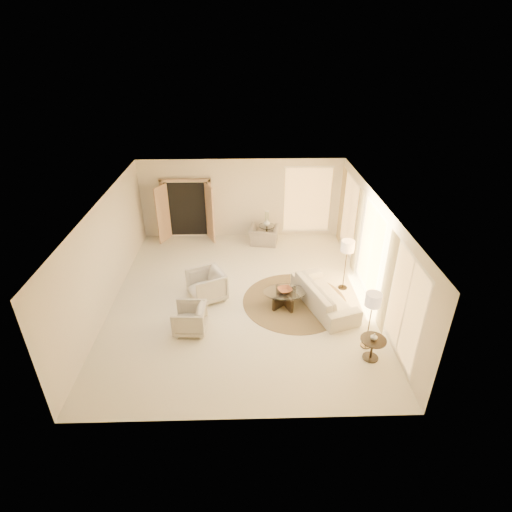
{
  "coord_description": "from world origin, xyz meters",
  "views": [
    {
      "loc": [
        0.13,
        -9.13,
        6.35
      ],
      "look_at": [
        0.4,
        0.4,
        1.1
      ],
      "focal_mm": 28.0,
      "sensor_mm": 36.0,
      "label": 1
    }
  ],
  "objects_px": {
    "coffee_table": "(284,296)",
    "side_vase": "(267,223)",
    "sofa": "(324,295)",
    "end_table": "(372,345)",
    "armchair_left": "(207,284)",
    "floor_lamp_near": "(347,248)",
    "side_table": "(267,232)",
    "end_vase": "(374,337)",
    "floor_lamp_far": "(373,302)",
    "armchair_right": "(190,318)",
    "accent_chair": "(264,233)",
    "bowl": "(285,290)"
  },
  "relations": [
    {
      "from": "armchair_right",
      "to": "end_vase",
      "type": "distance_m",
      "value": 4.3
    },
    {
      "from": "armchair_right",
      "to": "end_table",
      "type": "height_order",
      "value": "armchair_right"
    },
    {
      "from": "sofa",
      "to": "bowl",
      "type": "relative_size",
      "value": 6.15
    },
    {
      "from": "armchair_left",
      "to": "coffee_table",
      "type": "relative_size",
      "value": 0.67
    },
    {
      "from": "armchair_left",
      "to": "bowl",
      "type": "relative_size",
      "value": 2.47
    },
    {
      "from": "armchair_right",
      "to": "end_table",
      "type": "distance_m",
      "value": 4.3
    },
    {
      "from": "bowl",
      "to": "side_vase",
      "type": "xyz_separation_m",
      "value": [
        -0.28,
        3.75,
        0.28
      ]
    },
    {
      "from": "side_table",
      "to": "bowl",
      "type": "bearing_deg",
      "value": -85.67
    },
    {
      "from": "coffee_table",
      "to": "floor_lamp_near",
      "type": "distance_m",
      "value": 2.17
    },
    {
      "from": "sofa",
      "to": "armchair_left",
      "type": "relative_size",
      "value": 2.49
    },
    {
      "from": "accent_chair",
      "to": "side_vase",
      "type": "relative_size",
      "value": 3.94
    },
    {
      "from": "accent_chair",
      "to": "floor_lamp_far",
      "type": "relative_size",
      "value": 0.65
    },
    {
      "from": "armchair_left",
      "to": "armchair_right",
      "type": "bearing_deg",
      "value": -38.44
    },
    {
      "from": "armchair_left",
      "to": "armchair_right",
      "type": "relative_size",
      "value": 1.18
    },
    {
      "from": "armchair_right",
      "to": "bowl",
      "type": "height_order",
      "value": "armchair_right"
    },
    {
      "from": "end_table",
      "to": "floor_lamp_near",
      "type": "distance_m",
      "value": 3.01
    },
    {
      "from": "armchair_left",
      "to": "armchair_right",
      "type": "xyz_separation_m",
      "value": [
        -0.3,
        -1.38,
        -0.07
      ]
    },
    {
      "from": "armchair_left",
      "to": "floor_lamp_near",
      "type": "xyz_separation_m",
      "value": [
        3.85,
        0.4,
        0.83
      ]
    },
    {
      "from": "sofa",
      "to": "side_table",
      "type": "bearing_deg",
      "value": 0.38
    },
    {
      "from": "floor_lamp_near",
      "to": "floor_lamp_far",
      "type": "bearing_deg",
      "value": -90.0
    },
    {
      "from": "armchair_left",
      "to": "end_vase",
      "type": "bearing_deg",
      "value": 31.49
    },
    {
      "from": "side_table",
      "to": "end_vase",
      "type": "xyz_separation_m",
      "value": [
        2.04,
        -5.84,
        0.23
      ]
    },
    {
      "from": "armchair_left",
      "to": "floor_lamp_far",
      "type": "xyz_separation_m",
      "value": [
        3.85,
        -2.06,
        0.79
      ]
    },
    {
      "from": "coffee_table",
      "to": "bowl",
      "type": "xyz_separation_m",
      "value": [
        -0.0,
        0.0,
        0.2
      ]
    },
    {
      "from": "accent_chair",
      "to": "side_table",
      "type": "bearing_deg",
      "value": -129.08
    },
    {
      "from": "coffee_table",
      "to": "bowl",
      "type": "relative_size",
      "value": 3.71
    },
    {
      "from": "end_table",
      "to": "floor_lamp_near",
      "type": "bearing_deg",
      "value": 90.0
    },
    {
      "from": "armchair_left",
      "to": "coffee_table",
      "type": "height_order",
      "value": "armchair_left"
    },
    {
      "from": "armchair_left",
      "to": "bowl",
      "type": "distance_m",
      "value": 2.13
    },
    {
      "from": "armchair_right",
      "to": "coffee_table",
      "type": "height_order",
      "value": "armchair_right"
    },
    {
      "from": "armchair_left",
      "to": "side_vase",
      "type": "height_order",
      "value": "armchair_left"
    },
    {
      "from": "side_table",
      "to": "side_vase",
      "type": "bearing_deg",
      "value": -104.04
    },
    {
      "from": "end_table",
      "to": "side_vase",
      "type": "height_order",
      "value": "side_vase"
    },
    {
      "from": "coffee_table",
      "to": "side_vase",
      "type": "bearing_deg",
      "value": 94.33
    },
    {
      "from": "sofa",
      "to": "side_vase",
      "type": "distance_m",
      "value": 4.05
    },
    {
      "from": "coffee_table",
      "to": "end_vase",
      "type": "xyz_separation_m",
      "value": [
        1.76,
        -2.09,
        0.35
      ]
    },
    {
      "from": "floor_lamp_near",
      "to": "floor_lamp_far",
      "type": "distance_m",
      "value": 2.46
    },
    {
      "from": "floor_lamp_far",
      "to": "side_vase",
      "type": "distance_m",
      "value": 5.83
    },
    {
      "from": "sofa",
      "to": "accent_chair",
      "type": "distance_m",
      "value": 3.98
    },
    {
      "from": "end_table",
      "to": "floor_lamp_far",
      "type": "xyz_separation_m",
      "value": [
        0.0,
        0.4,
        0.88
      ]
    },
    {
      "from": "sofa",
      "to": "floor_lamp_far",
      "type": "bearing_deg",
      "value": -175.26
    },
    {
      "from": "floor_lamp_far",
      "to": "end_vase",
      "type": "height_order",
      "value": "floor_lamp_far"
    },
    {
      "from": "floor_lamp_far",
      "to": "armchair_left",
      "type": "bearing_deg",
      "value": 151.92
    },
    {
      "from": "armchair_left",
      "to": "side_table",
      "type": "bearing_deg",
      "value": 125.81
    },
    {
      "from": "accent_chair",
      "to": "coffee_table",
      "type": "relative_size",
      "value": 0.69
    },
    {
      "from": "floor_lamp_far",
      "to": "end_vase",
      "type": "distance_m",
      "value": 0.75
    },
    {
      "from": "side_table",
      "to": "bowl",
      "type": "relative_size",
      "value": 1.71
    },
    {
      "from": "coffee_table",
      "to": "floor_lamp_near",
      "type": "xyz_separation_m",
      "value": [
        1.76,
        0.77,
        1.02
      ]
    },
    {
      "from": "end_table",
      "to": "end_vase",
      "type": "relative_size",
      "value": 3.55
    },
    {
      "from": "sofa",
      "to": "end_table",
      "type": "distance_m",
      "value": 2.15
    }
  ]
}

